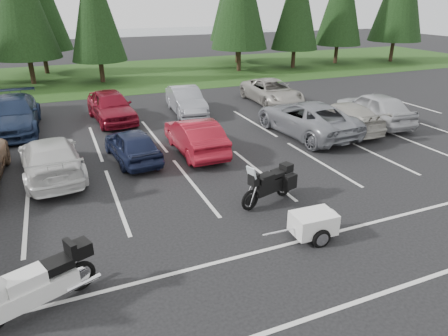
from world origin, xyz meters
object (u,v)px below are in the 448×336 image
car_far_1 (13,115)px  car_far_3 (186,101)px  car_far_2 (111,106)px  touring_motorcycle (34,279)px  car_near_4 (132,145)px  car_near_6 (306,118)px  car_near_5 (195,136)px  adventure_motorcycle (268,182)px  car_far_4 (272,92)px  cargo_trailer (313,225)px  car_near_8 (374,108)px  car_near_3 (51,158)px  car_near_7 (343,116)px

car_far_1 → car_far_3: (8.85, -0.15, -0.09)m
car_far_2 → touring_motorcycle: bearing=-109.5°
car_near_4 → car_far_3: car_far_3 is taller
car_near_6 → car_far_2: bearing=-39.4°
car_near_5 → adventure_motorcycle: 5.28m
car_far_2 → car_far_3: car_far_2 is taller
car_far_4 → touring_motorcycle: 19.38m
car_near_5 → car_far_2: bearing=-67.5°
car_far_3 → cargo_trailer: bearing=-89.1°
car_far_3 → car_far_1: bearing=-176.8°
car_far_1 → car_far_2: (4.69, -0.14, -0.01)m
car_far_2 → car_far_3: (4.16, -0.01, -0.09)m
car_near_6 → car_far_4: car_near_6 is taller
car_near_5 → car_far_3: (1.59, 6.19, -0.00)m
car_near_8 → car_far_2: 13.83m
car_near_8 → car_far_1: bearing=-14.5°
car_near_8 → car_far_3: bearing=-30.0°
car_near_3 → car_far_1: 6.82m
car_near_3 → car_near_7: car_near_3 is taller
car_near_7 → car_far_2: bearing=-29.7°
car_near_4 → touring_motorcycle: (-3.49, -7.77, 0.13)m
touring_motorcycle → cargo_trailer: bearing=-20.3°
car_near_4 → car_far_3: bearing=-130.8°
car_near_5 → car_near_4: bearing=-2.9°
car_near_8 → car_far_2: car_near_8 is taller
car_near_4 → car_near_6: 8.37m
car_near_5 → car_near_6: bearing=-177.1°
car_near_5 → adventure_motorcycle: size_ratio=1.82×
car_near_8 → car_near_6: bearing=6.3°
car_near_6 → car_far_3: (-4.14, 5.90, -0.08)m
car_near_4 → car_near_6: (8.37, 0.16, 0.14)m
car_near_5 → car_far_4: (7.26, 6.38, -0.01)m
car_near_5 → touring_motorcycle: bearing=51.3°
car_near_4 → touring_motorcycle: touring_motorcycle is taller
car_far_1 → car_near_5: bearing=-39.7°
car_near_7 → car_far_4: (-0.53, 6.23, 0.03)m
touring_motorcycle → adventure_motorcycle: touring_motorcycle is taller
adventure_motorcycle → car_near_6: bearing=31.2°
car_near_3 → car_far_2: car_far_2 is taller
car_near_5 → cargo_trailer: 7.60m
car_near_8 → car_far_3: (-8.41, 5.76, -0.10)m
car_near_8 → cargo_trailer: car_near_8 is taller
car_far_1 → adventure_motorcycle: car_far_1 is taller
car_near_8 → car_far_4: size_ratio=0.94×
car_near_5 → adventure_motorcycle: adventure_motorcycle is taller
car_near_7 → cargo_trailer: size_ratio=2.83×
car_near_8 → touring_motorcycle: 18.03m
car_near_4 → car_near_7: 10.43m
car_near_8 → car_far_1: size_ratio=0.86×
cargo_trailer → car_far_2: bearing=106.1°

